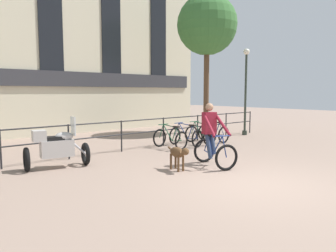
{
  "coord_description": "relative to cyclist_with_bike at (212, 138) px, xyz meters",
  "views": [
    {
      "loc": [
        -6.13,
        -3.92,
        2.01
      ],
      "look_at": [
        -0.01,
        2.86,
        1.05
      ],
      "focal_mm": 35.0,
      "sensor_mm": 36.0,
      "label": 1
    }
  ],
  "objects": [
    {
      "name": "ground_plane",
      "position": [
        -0.68,
        -1.82,
        -0.76
      ],
      "size": [
        60.0,
        60.0,
        0.0
      ],
      "primitive_type": "plane",
      "color": "gray"
    },
    {
      "name": "canal_railing",
      "position": [
        -0.68,
        3.38,
        -0.05
      ],
      "size": [
        15.05,
        0.05,
        1.05
      ],
      "color": "#232326",
      "rests_on": "ground_plane"
    },
    {
      "name": "building_facade",
      "position": [
        -0.68,
        9.17,
        4.59
      ],
      "size": [
        18.0,
        0.72,
        10.76
      ],
      "color": "beige",
      "rests_on": "ground_plane"
    },
    {
      "name": "cyclist_with_bike",
      "position": [
        0.0,
        0.0,
        0.0
      ],
      "size": [
        1.01,
        1.32,
        1.7
      ],
      "rotation": [
        0.0,
        0.0,
        -0.31
      ],
      "color": "black",
      "rests_on": "ground_plane"
    },
    {
      "name": "dog",
      "position": [
        -1.12,
        0.17,
        -0.31
      ],
      "size": [
        0.3,
        0.89,
        0.63
      ],
      "rotation": [
        0.0,
        0.0,
        -0.14
      ],
      "color": "brown",
      "rests_on": "ground_plane"
    },
    {
      "name": "parked_motorcycle",
      "position": [
        -3.31,
        2.51,
        -0.2
      ],
      "size": [
        1.71,
        0.95,
        1.35
      ],
      "rotation": [
        0.0,
        0.0,
        1.36
      ],
      "color": "black",
      "rests_on": "ground_plane"
    },
    {
      "name": "parked_bicycle_near_lamp",
      "position": [
        0.94,
        2.72,
        -0.41
      ],
      "size": [
        0.75,
        1.16,
        0.86
      ],
      "rotation": [
        0.0,
        0.0,
        3.23
      ],
      "color": "black",
      "rests_on": "ground_plane"
    },
    {
      "name": "parked_bicycle_mid_left",
      "position": [
        1.72,
        2.72,
        -0.41
      ],
      "size": [
        0.79,
        1.18,
        0.86
      ],
      "rotation": [
        0.0,
        0.0,
        3.26
      ],
      "color": "black",
      "rests_on": "ground_plane"
    },
    {
      "name": "parked_bicycle_mid_right",
      "position": [
        2.51,
        2.72,
        -0.41
      ],
      "size": [
        0.77,
        1.17,
        0.86
      ],
      "rotation": [
        0.0,
        0.0,
        3.04
      ],
      "color": "black",
      "rests_on": "ground_plane"
    },
    {
      "name": "parked_bicycle_far_end",
      "position": [
        3.3,
        2.72,
        -0.41
      ],
      "size": [
        0.67,
        1.12,
        0.86
      ],
      "rotation": [
        0.0,
        0.0,
        3.13
      ],
      "color": "black",
      "rests_on": "ground_plane"
    },
    {
      "name": "street_lamp",
      "position": [
        5.99,
        3.1,
        1.47
      ],
      "size": [
        0.28,
        0.28,
        3.96
      ],
      "color": "#2D382D",
      "rests_on": "ground_plane"
    },
    {
      "name": "tree_canalside_right",
      "position": [
        5.35,
        4.94,
        4.4
      ],
      "size": [
        2.88,
        2.88,
        6.65
      ],
      "color": "brown",
      "rests_on": "ground_plane"
    }
  ]
}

